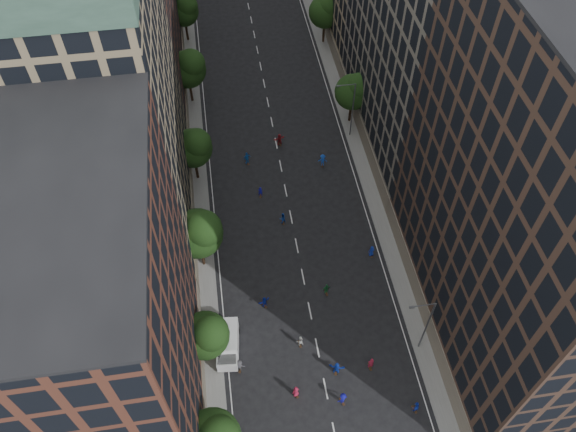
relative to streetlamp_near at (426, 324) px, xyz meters
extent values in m
plane|color=black|center=(-10.37, 28.00, -5.17)|extent=(240.00, 240.00, 0.00)
cube|color=slate|center=(-22.37, 35.50, -5.09)|extent=(4.00, 105.00, 0.15)
cube|color=slate|center=(1.63, 35.50, -5.09)|extent=(4.00, 105.00, 0.15)
cube|color=#532B1F|center=(-29.37, -1.00, 9.83)|extent=(14.00, 22.00, 30.00)
cube|color=#887759|center=(-29.37, 23.00, 11.83)|extent=(14.00, 26.00, 34.00)
cube|color=#532B1F|center=(-29.37, 46.00, 8.83)|extent=(14.00, 20.00, 28.00)
cube|color=#402C22|center=(8.63, 3.00, 12.83)|extent=(14.00, 30.00, 36.00)
cube|color=#655E53|center=(8.63, 32.00, 11.33)|extent=(14.00, 28.00, 33.00)
cylinder|color=black|center=(-21.57, 2.00, -3.32)|extent=(0.36, 0.36, 3.70)
sphere|color=black|center=(-21.57, 2.00, 0.04)|extent=(4.80, 4.80, 4.80)
sphere|color=black|center=(-20.97, 1.52, 1.24)|extent=(3.60, 3.60, 3.60)
cylinder|color=black|center=(-21.57, 14.00, -3.06)|extent=(0.36, 0.36, 4.22)
sphere|color=black|center=(-21.57, 14.00, 0.78)|extent=(5.60, 5.60, 5.60)
sphere|color=black|center=(-20.87, 13.44, 2.18)|extent=(4.20, 4.20, 4.20)
cylinder|color=black|center=(-21.57, 28.00, -3.23)|extent=(0.36, 0.36, 3.87)
sphere|color=black|center=(-21.57, 28.00, 0.29)|extent=(5.00, 5.00, 5.00)
sphere|color=black|center=(-20.94, 27.50, 1.54)|extent=(3.75, 3.75, 3.75)
cylinder|color=black|center=(-21.57, 44.00, -3.14)|extent=(0.36, 0.36, 4.05)
sphere|color=black|center=(-21.57, 44.00, 0.54)|extent=(5.40, 5.40, 5.40)
sphere|color=black|center=(-20.89, 43.46, 1.89)|extent=(4.05, 4.05, 4.05)
cylinder|color=black|center=(-21.57, 60.00, -3.28)|extent=(0.36, 0.36, 3.78)
sphere|color=black|center=(-21.57, 60.00, 0.16)|extent=(4.80, 4.80, 4.80)
sphere|color=black|center=(-20.97, 59.52, 1.36)|extent=(3.60, 3.60, 3.60)
cylinder|color=black|center=(0.83, 36.00, -3.30)|extent=(0.36, 0.36, 3.74)
sphere|color=black|center=(0.83, 36.00, 0.10)|extent=(5.00, 5.00, 5.00)
sphere|color=black|center=(1.46, 35.50, 1.35)|extent=(3.75, 3.75, 3.75)
cylinder|color=black|center=(0.83, 56.00, -3.19)|extent=(0.36, 0.36, 3.96)
sphere|color=black|center=(0.83, 56.00, 0.41)|extent=(5.20, 5.20, 5.20)
sphere|color=black|center=(1.48, 55.48, 1.71)|extent=(3.90, 3.90, 3.90)
cylinder|color=#595B60|center=(0.23, 0.00, -0.67)|extent=(0.18, 0.18, 9.00)
cylinder|color=#595B60|center=(-0.97, 0.00, 3.83)|extent=(2.40, 0.12, 0.12)
cube|color=#595B60|center=(-2.07, 0.00, 3.78)|extent=(0.50, 0.22, 0.15)
cylinder|color=#595B60|center=(0.23, 33.00, -0.67)|extent=(0.18, 0.18, 9.00)
cylinder|color=#595B60|center=(-0.97, 33.00, 3.83)|extent=(2.40, 0.12, 0.12)
cube|color=#595B60|center=(-2.07, 33.00, 3.78)|extent=(0.50, 0.22, 0.15)
cube|color=white|center=(-19.60, 3.21, -3.65)|extent=(2.59, 3.98, 2.30)
cube|color=white|center=(-19.85, 0.93, -4.07)|extent=(2.26, 1.89, 1.46)
cube|color=black|center=(-19.85, 0.93, -3.39)|extent=(2.02, 1.55, 0.10)
cylinder|color=black|center=(-20.92, 0.72, -4.77)|extent=(0.34, 0.82, 0.80)
cylinder|color=black|center=(-18.84, 0.50, -4.77)|extent=(0.34, 0.82, 0.80)
cylinder|color=black|center=(-20.49, 4.78, -4.77)|extent=(0.34, 0.82, 0.80)
cylinder|color=black|center=(-18.41, 4.56, -4.77)|extent=(0.34, 0.82, 0.80)
imported|color=#162CB4|center=(-2.16, -6.42, -4.39)|extent=(0.89, 0.77, 1.57)
imported|color=#121293|center=(-9.02, -4.58, -4.34)|extent=(1.21, 0.95, 1.65)
imported|color=#1638B8|center=(-8.96, -1.40, -4.29)|extent=(1.70, 1.04, 1.75)
imported|color=#A91C3A|center=(-13.43, -3.16, -4.37)|extent=(0.91, 0.77, 1.59)
imported|color=maroon|center=(-5.40, -1.43, -4.26)|extent=(0.68, 0.46, 1.81)
imported|color=beige|center=(-12.14, 2.17, -4.40)|extent=(0.79, 0.63, 1.54)
imported|color=#3E3E42|center=(-18.69, 0.35, -4.31)|extent=(1.22, 0.85, 1.72)
imported|color=#1E6634|center=(-8.14, 7.96, -4.35)|extent=(1.00, 0.52, 1.64)
imported|color=#1424A3|center=(-15.24, 7.41, -4.42)|extent=(1.45, 0.99, 1.50)
imported|color=#122999|center=(-1.87, 12.28, -4.38)|extent=(0.81, 0.57, 1.57)
imported|color=#1615AE|center=(-13.72, 23.57, -4.39)|extent=(0.63, 0.47, 1.56)
imported|color=#143DA5|center=(-11.55, 18.78, -4.36)|extent=(0.90, 0.76, 1.63)
imported|color=blue|center=(-4.76, 27.76, -4.23)|extent=(1.34, 0.94, 1.88)
imported|color=#1552AF|center=(-14.78, 29.68, -4.20)|extent=(1.22, 0.90, 1.93)
imported|color=maroon|center=(-9.92, 32.70, -4.27)|extent=(1.74, 0.98, 1.79)
camera|label=1|loc=(-17.45, -24.15, 49.68)|focal=35.00mm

